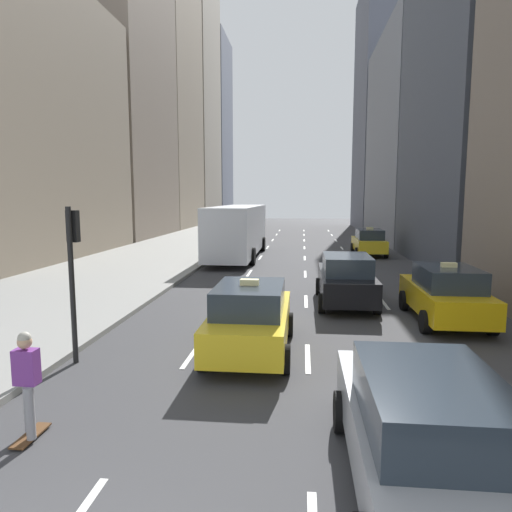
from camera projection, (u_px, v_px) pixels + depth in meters
sidewalk_left at (161, 253)px, 30.54m from camera, size 8.00×66.00×0.15m
lane_markings at (305, 265)px, 25.64m from camera, size 5.72×56.00×0.01m
building_row_left at (144, 82)px, 46.96m from camera, size 6.00×84.55×36.44m
building_row_right at (436, 75)px, 33.22m from camera, size 6.00×61.19×33.68m
taxi_lead at (251, 318)px, 11.13m from camera, size 2.02×4.40×1.87m
taxi_second at (369, 242)px, 29.96m from camera, size 2.02×4.40×1.87m
taxi_third at (445, 294)px, 13.90m from camera, size 2.02×4.40×1.87m
sedan_black_near at (346, 279)px, 16.23m from camera, size 2.02×4.65×1.79m
sedan_silver_behind at (424, 432)px, 5.74m from camera, size 2.02×4.76×1.70m
city_bus at (238, 229)px, 28.80m from camera, size 2.80×11.61×3.25m
skateboarder at (27, 380)px, 7.11m from camera, size 0.36×0.80×1.75m
traffic_light_pole at (73, 259)px, 10.34m from camera, size 0.24×0.42×3.60m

